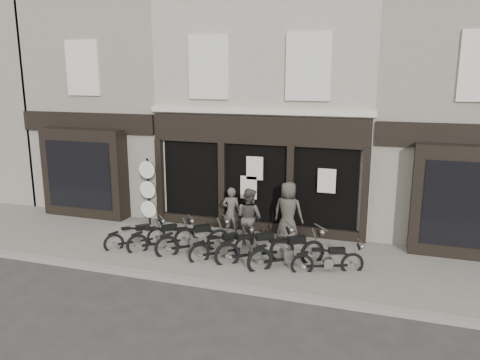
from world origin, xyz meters
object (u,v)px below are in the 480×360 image
(motorcycle_6, at_px, (328,262))
(man_centre, at_px, (249,217))
(motorcycle_1, at_px, (162,239))
(motorcycle_2, at_px, (194,242))
(motorcycle_4, at_px, (256,250))
(motorcycle_5, at_px, (288,254))
(man_left, at_px, (231,212))
(advert_sign_post, at_px, (148,195))
(motorcycle_3, at_px, (223,248))
(motorcycle_0, at_px, (136,238))
(man_right, at_px, (288,212))

(motorcycle_6, xyz_separation_m, man_centre, (-2.55, 1.20, 0.64))
(motorcycle_1, xyz_separation_m, motorcycle_6, (4.92, -0.14, -0.03))
(motorcycle_2, xyz_separation_m, motorcycle_4, (1.90, -0.10, 0.01))
(motorcycle_2, relative_size, motorcycle_4, 0.93)
(motorcycle_4, relative_size, motorcycle_5, 1.05)
(man_left, relative_size, man_centre, 0.90)
(motorcycle_4, distance_m, advert_sign_post, 4.84)
(man_centre, bearing_deg, motorcycle_2, 61.31)
(motorcycle_3, bearing_deg, advert_sign_post, 108.06)
(motorcycle_0, xyz_separation_m, man_centre, (3.21, 1.13, 0.64))
(motorcycle_5, bearing_deg, motorcycle_6, -41.57)
(motorcycle_3, xyz_separation_m, man_centre, (0.42, 1.15, 0.63))
(motorcycle_3, xyz_separation_m, motorcycle_5, (1.87, -0.02, 0.06))
(motorcycle_2, distance_m, advert_sign_post, 3.17)
(motorcycle_0, height_order, man_centre, man_centre)
(motorcycle_0, distance_m, motorcycle_1, 0.84)
(motorcycle_3, bearing_deg, motorcycle_6, -43.26)
(motorcycle_5, bearing_deg, man_centre, 101.62)
(motorcycle_6, bearing_deg, motorcycle_3, 157.10)
(motorcycle_1, height_order, motorcycle_6, motorcycle_1)
(motorcycle_0, height_order, motorcycle_5, motorcycle_5)
(motorcycle_3, relative_size, advert_sign_post, 0.67)
(motorcycle_4, xyz_separation_m, man_right, (0.49, 1.81, 0.63))
(motorcycle_4, distance_m, man_left, 2.29)
(motorcycle_1, relative_size, motorcycle_4, 0.84)
(man_centre, distance_m, man_right, 1.25)
(motorcycle_2, xyz_separation_m, man_right, (2.39, 1.72, 0.63))
(man_right, bearing_deg, advert_sign_post, 5.56)
(motorcycle_0, xyz_separation_m, motorcycle_6, (5.76, -0.07, 0.01))
(motorcycle_1, bearing_deg, motorcycle_4, -42.37)
(motorcycle_0, distance_m, motorcycle_6, 5.76)
(motorcycle_2, distance_m, motorcycle_3, 0.94)
(motorcycle_3, bearing_deg, motorcycle_4, -40.85)
(motorcycle_0, bearing_deg, man_right, -21.68)
(motorcycle_2, xyz_separation_m, man_centre, (1.35, 1.02, 0.57))
(motorcycle_6, distance_m, man_left, 3.87)
(motorcycle_1, relative_size, motorcycle_2, 0.90)
(man_centre, bearing_deg, advert_sign_post, 12.42)
(motorcycle_2, bearing_deg, motorcycle_6, -42.38)
(motorcycle_3, xyz_separation_m, man_right, (1.46, 1.84, 0.69))
(motorcycle_6, xyz_separation_m, man_left, (-3.35, 1.86, 0.54))
(motorcycle_1, relative_size, man_right, 0.90)
(motorcycle_4, relative_size, man_right, 1.08)
(motorcycle_5, height_order, motorcycle_6, motorcycle_5)
(motorcycle_1, bearing_deg, man_right, -13.93)
(motorcycle_2, distance_m, motorcycle_4, 1.90)
(motorcycle_2, relative_size, man_centre, 1.07)
(man_left, bearing_deg, man_centre, 129.36)
(motorcycle_5, bearing_deg, motorcycle_1, 138.70)
(motorcycle_3, distance_m, motorcycle_4, 0.97)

